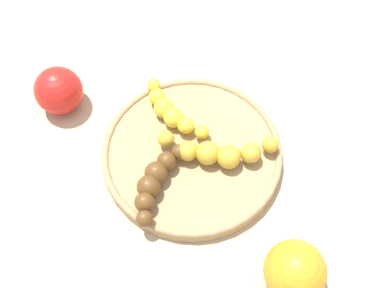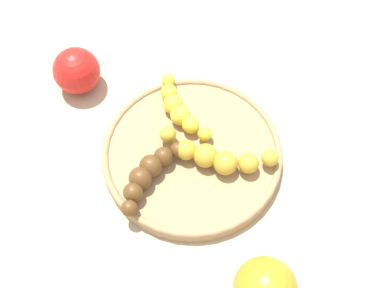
{
  "view_description": "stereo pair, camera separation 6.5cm",
  "coord_description": "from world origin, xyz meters",
  "views": [
    {
      "loc": [
        -0.28,
        -0.17,
        0.6
      ],
      "look_at": [
        0.0,
        0.0,
        0.04
      ],
      "focal_mm": 44.25,
      "sensor_mm": 36.0,
      "label": 1
    },
    {
      "loc": [
        -0.24,
        -0.23,
        0.6
      ],
      "look_at": [
        0.0,
        0.0,
        0.04
      ],
      "focal_mm": 44.25,
      "sensor_mm": 36.0,
      "label": 2
    }
  ],
  "objects": [
    {
      "name": "banana_yellow",
      "position": [
        0.03,
        0.06,
        0.03
      ],
      "size": [
        0.06,
        0.12,
        0.03
      ],
      "rotation": [
        0.0,
        0.0,
        2.83
      ],
      "color": "yellow",
      "rests_on": "fruit_bowl"
    },
    {
      "name": "banana_spotted",
      "position": [
        0.01,
        -0.04,
        0.04
      ],
      "size": [
        0.1,
        0.15,
        0.03
      ],
      "rotation": [
        0.0,
        0.0,
        3.63
      ],
      "color": "gold",
      "rests_on": "fruit_bowl"
    },
    {
      "name": "fruit_bowl",
      "position": [
        0.0,
        0.0,
        0.01
      ],
      "size": [
        0.26,
        0.26,
        0.02
      ],
      "color": "#A08259",
      "rests_on": "ground_plane"
    },
    {
      "name": "ground_plane",
      "position": [
        0.0,
        0.0,
        0.0
      ],
      "size": [
        2.4,
        2.4,
        0.0
      ],
      "primitive_type": "plane",
      "color": "tan"
    },
    {
      "name": "banana_overripe",
      "position": [
        -0.07,
        0.01,
        0.03
      ],
      "size": [
        0.13,
        0.05,
        0.03
      ],
      "rotation": [
        0.0,
        0.0,
        1.71
      ],
      "color": "#593819",
      "rests_on": "fruit_bowl"
    },
    {
      "name": "apple_red",
      "position": [
        -0.03,
        0.22,
        0.04
      ],
      "size": [
        0.07,
        0.07,
        0.07
      ],
      "primitive_type": "sphere",
      "color": "red",
      "rests_on": "ground_plane"
    }
  ]
}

